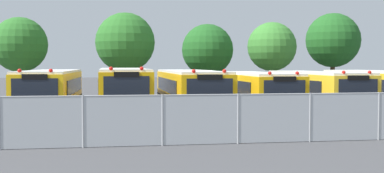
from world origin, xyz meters
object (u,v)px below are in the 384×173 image
at_px(school_bus_2, 190,91).
at_px(tree_1, 125,43).
at_px(school_bus_4, 315,90).
at_px(school_bus_1, 123,90).
at_px(tree_4, 334,39).
at_px(tree_2, 209,50).
at_px(school_bus_0, 51,92).
at_px(tree_0, 20,45).
at_px(school_bus_5, 379,89).
at_px(school_bus_3, 255,91).
at_px(traffic_cone, 234,132).
at_px(tree_3, 273,45).

relative_size(school_bus_2, tree_1, 1.70).
bearing_deg(school_bus_4, school_bus_1, -0.18).
bearing_deg(tree_4, tree_2, -172.77).
distance_m(school_bus_0, tree_0, 11.48).
distance_m(school_bus_4, tree_4, 13.64).
bearing_deg(school_bus_0, tree_4, -149.54).
xyz_separation_m(school_bus_1, school_bus_5, (14.81, -0.28, -0.08)).
bearing_deg(school_bus_4, school_bus_3, 4.21).
bearing_deg(tree_1, traffic_cone, -79.50).
relative_size(school_bus_5, tree_4, 1.40).
relative_size(school_bus_4, tree_3, 1.72).
xyz_separation_m(school_bus_5, tree_2, (-8.10, 10.32, 2.55)).
distance_m(tree_0, tree_2, 13.78).
bearing_deg(school_bus_4, traffic_cone, 51.63).
distance_m(tree_4, traffic_cone, 24.78).
height_order(school_bus_1, school_bus_2, school_bus_1).
distance_m(tree_1, tree_4, 17.07).
bearing_deg(tree_0, school_bus_0, -72.71).
distance_m(school_bus_2, tree_2, 10.95).
distance_m(school_bus_1, tree_2, 12.32).
relative_size(tree_1, tree_2, 1.13).
height_order(school_bus_0, school_bus_2, school_bus_0).
relative_size(school_bus_1, tree_2, 1.83).
distance_m(school_bus_0, school_bus_3, 11.08).
distance_m(tree_0, tree_3, 18.80).
distance_m(tree_1, traffic_cone, 20.00).
distance_m(school_bus_3, school_bus_4, 3.68).
distance_m(school_bus_1, tree_0, 12.78).
bearing_deg(tree_2, tree_0, 179.01).
height_order(school_bus_2, school_bus_3, school_bus_2).
height_order(tree_0, tree_4, tree_4).
relative_size(tree_0, tree_4, 0.89).
bearing_deg(tree_4, school_bus_4, -119.33).
relative_size(school_bus_4, tree_4, 1.49).
bearing_deg(school_bus_3, school_bus_1, -1.74).
distance_m(school_bus_1, tree_3, 15.61).
distance_m(school_bus_5, tree_0, 24.46).
bearing_deg(school_bus_5, tree_0, -26.90).
height_order(school_bus_0, tree_1, tree_1).
height_order(tree_0, tree_2, tree_0).
xyz_separation_m(tree_1, tree_3, (11.31, -0.46, -0.11)).
height_order(school_bus_3, tree_2, tree_2).
distance_m(tree_2, tree_3, 5.04).
bearing_deg(tree_1, school_bus_1, -92.29).
height_order(school_bus_0, traffic_cone, school_bus_0).
height_order(school_bus_3, tree_1, tree_1).
bearing_deg(school_bus_2, tree_0, -44.40).
xyz_separation_m(school_bus_3, tree_4, (10.12, 11.73, 3.59)).
bearing_deg(tree_0, school_bus_4, -29.81).
xyz_separation_m(school_bus_0, school_bus_2, (7.41, 0.18, -0.01)).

